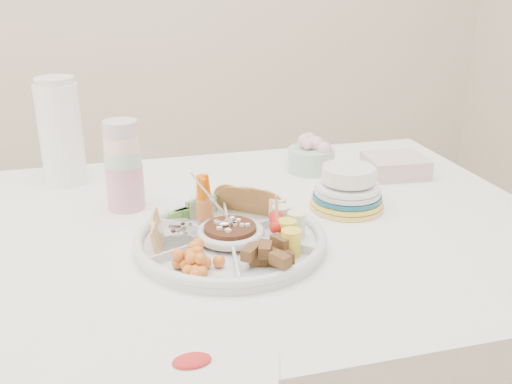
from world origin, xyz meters
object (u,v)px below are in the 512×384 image
object	(u,v)px
dining_table	(215,369)
thermos	(60,130)
party_tray	(230,236)
plate_stack	(348,186)

from	to	relation	value
dining_table	thermos	distance (m)	0.71
party_tray	plate_stack	world-z (taller)	plate_stack
dining_table	thermos	world-z (taller)	thermos
thermos	plate_stack	xyz separation A→B (m)	(0.64, -0.35, -0.08)
party_tray	thermos	distance (m)	0.59
dining_table	plate_stack	size ratio (longest dim) A/B	8.81
thermos	party_tray	bearing A→B (deg)	-54.52
dining_table	party_tray	xyz separation A→B (m)	(0.02, -0.10, 0.40)
plate_stack	dining_table	bearing A→B (deg)	-175.60
dining_table	party_tray	distance (m)	0.41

